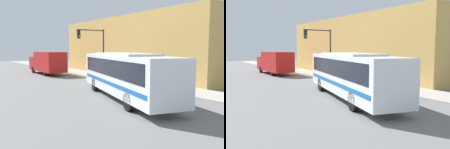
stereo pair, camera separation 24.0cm
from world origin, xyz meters
The scene contains 9 objects.
ground_plane centered at (0.00, 0.00, 0.00)m, with size 120.00×120.00×0.00m, color slate.
sidewalk centered at (6.16, 20.00, 0.07)m, with size 3.33×70.00×0.15m.
building_facade centered at (10.83, 14.05, 3.59)m, with size 6.00×26.10×7.18m.
city_bus centered at (0.65, 2.34, 1.80)m, with size 5.27×11.91×3.09m.
delivery_truck centered at (1.86, 20.86, 1.61)m, with size 2.38×8.21×2.94m.
fire_hydrant centered at (5.10, 3.77, 0.48)m, with size 0.22×0.29×0.67m.
traffic_light_pole centered at (4.13, 12.36, 3.80)m, with size 3.28×0.35×5.32m.
parking_meter centered at (5.10, 8.53, 0.96)m, with size 0.14×0.14×1.18m.
pedestrian_near_corner centered at (5.81, 13.79, 1.09)m, with size 0.34×0.34×1.84m.
Camera 2 is at (-9.19, -11.16, 3.41)m, focal length 40.00 mm.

